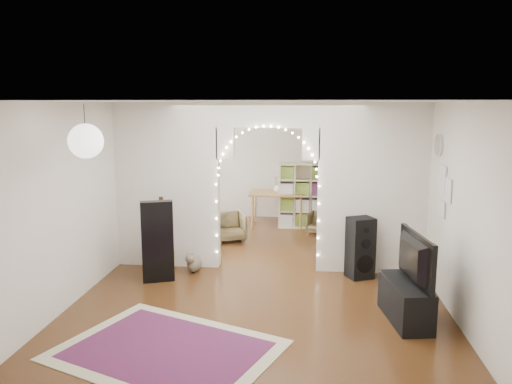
# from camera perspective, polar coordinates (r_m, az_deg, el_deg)

# --- Properties ---
(floor) EXTENTS (7.50, 7.50, 0.00)m
(floor) POSITION_cam_1_polar(r_m,az_deg,el_deg) (8.35, 1.31, -8.61)
(floor) COLOR black
(floor) RESTS_ON ground
(ceiling) EXTENTS (5.00, 7.50, 0.02)m
(ceiling) POSITION_cam_1_polar(r_m,az_deg,el_deg) (7.91, 1.39, 10.25)
(ceiling) COLOR white
(ceiling) RESTS_ON wall_back
(wall_back) EXTENTS (5.00, 0.02, 2.70)m
(wall_back) POSITION_cam_1_polar(r_m,az_deg,el_deg) (11.73, 2.84, 3.56)
(wall_back) COLOR silver
(wall_back) RESTS_ON floor
(wall_front) EXTENTS (5.00, 0.02, 2.70)m
(wall_front) POSITION_cam_1_polar(r_m,az_deg,el_deg) (4.39, -2.67, -7.46)
(wall_front) COLOR silver
(wall_front) RESTS_ON floor
(wall_left) EXTENTS (0.02, 7.50, 2.70)m
(wall_left) POSITION_cam_1_polar(r_m,az_deg,el_deg) (8.59, -15.51, 0.83)
(wall_left) COLOR silver
(wall_left) RESTS_ON floor
(wall_right) EXTENTS (0.02, 7.50, 2.70)m
(wall_right) POSITION_cam_1_polar(r_m,az_deg,el_deg) (8.21, 19.01, 0.24)
(wall_right) COLOR silver
(wall_right) RESTS_ON floor
(divider_wall) EXTENTS (5.00, 0.20, 2.70)m
(divider_wall) POSITION_cam_1_polar(r_m,az_deg,el_deg) (8.01, 1.35, 1.10)
(divider_wall) COLOR silver
(divider_wall) RESTS_ON floor
(fairy_lights) EXTENTS (1.64, 0.04, 1.60)m
(fairy_lights) POSITION_cam_1_polar(r_m,az_deg,el_deg) (7.86, 1.28, 1.85)
(fairy_lights) COLOR #FFEABF
(fairy_lights) RESTS_ON divider_wall
(window) EXTENTS (0.04, 1.20, 1.40)m
(window) POSITION_cam_1_polar(r_m,az_deg,el_deg) (10.24, -11.73, 3.27)
(window) COLOR white
(window) RESTS_ON wall_left
(wall_clock) EXTENTS (0.03, 0.31, 0.31)m
(wall_clock) POSITION_cam_1_polar(r_m,az_deg,el_deg) (7.54, 20.20, 5.09)
(wall_clock) COLOR white
(wall_clock) RESTS_ON wall_right
(picture_frames) EXTENTS (0.02, 0.50, 0.70)m
(picture_frames) POSITION_cam_1_polar(r_m,az_deg,el_deg) (7.22, 20.67, 0.07)
(picture_frames) COLOR white
(picture_frames) RESTS_ON wall_right
(paper_lantern) EXTENTS (0.40, 0.40, 0.40)m
(paper_lantern) POSITION_cam_1_polar(r_m,az_deg,el_deg) (6.06, -18.87, 5.54)
(paper_lantern) COLOR white
(paper_lantern) RESTS_ON ceiling
(ceiling_fan) EXTENTS (1.10, 1.10, 0.30)m
(ceiling_fan) POSITION_cam_1_polar(r_m,az_deg,el_deg) (9.91, 2.33, 8.47)
(ceiling_fan) COLOR #AD9639
(ceiling_fan) RESTS_ON ceiling
(area_rug) EXTENTS (2.76, 2.45, 0.02)m
(area_rug) POSITION_cam_1_polar(r_m,az_deg,el_deg) (5.82, -10.12, -17.34)
(area_rug) COLOR maroon
(area_rug) RESTS_ON floor
(guitar_case) EXTENTS (0.50, 0.31, 1.24)m
(guitar_case) POSITION_cam_1_polar(r_m,az_deg,el_deg) (7.70, -11.19, -5.58)
(guitar_case) COLOR black
(guitar_case) RESTS_ON floor
(acoustic_guitar) EXTENTS (0.42, 0.18, 1.02)m
(acoustic_guitar) POSITION_cam_1_polar(r_m,az_deg,el_deg) (8.29, -10.65, -5.71)
(acoustic_guitar) COLOR tan
(acoustic_guitar) RESTS_ON floor
(tabby_cat) EXTENTS (0.31, 0.55, 0.36)m
(tabby_cat) POSITION_cam_1_polar(r_m,az_deg,el_deg) (8.16, -7.11, -8.05)
(tabby_cat) COLOR brown
(tabby_cat) RESTS_ON floor
(floor_speaker) EXTENTS (0.47, 0.44, 0.95)m
(floor_speaker) POSITION_cam_1_polar(r_m,az_deg,el_deg) (7.92, 11.84, -6.27)
(floor_speaker) COLOR black
(floor_speaker) RESTS_ON floor
(media_console) EXTENTS (0.55, 1.05, 0.50)m
(media_console) POSITION_cam_1_polar(r_m,az_deg,el_deg) (6.61, 16.71, -11.89)
(media_console) COLOR black
(media_console) RESTS_ON floor
(tv) EXTENTS (0.30, 1.08, 0.62)m
(tv) POSITION_cam_1_polar(r_m,az_deg,el_deg) (6.42, 16.96, -7.25)
(tv) COLOR black
(tv) RESTS_ON media_console
(bookcase) EXTENTS (1.39, 0.38, 1.42)m
(bookcase) POSITION_cam_1_polar(r_m,az_deg,el_deg) (10.89, 6.26, -0.39)
(bookcase) COLOR beige
(bookcase) RESTS_ON floor
(dining_table) EXTENTS (1.21, 0.82, 0.76)m
(dining_table) POSITION_cam_1_polar(r_m,az_deg,el_deg) (11.03, 2.46, -0.36)
(dining_table) COLOR brown
(dining_table) RESTS_ON floor
(flower_vase) EXTENTS (0.19, 0.19, 0.19)m
(flower_vase) POSITION_cam_1_polar(r_m,az_deg,el_deg) (11.00, 2.47, 0.51)
(flower_vase) COLOR white
(flower_vase) RESTS_ON dining_table
(dining_chair_left) EXTENTS (0.79, 0.80, 0.56)m
(dining_chair_left) POSITION_cam_1_polar(r_m,az_deg,el_deg) (9.89, -3.12, -3.96)
(dining_chair_left) COLOR brown
(dining_chair_left) RESTS_ON floor
(dining_chair_right) EXTENTS (0.60, 0.61, 0.43)m
(dining_chair_right) POSITION_cam_1_polar(r_m,az_deg,el_deg) (10.53, 7.29, -3.52)
(dining_chair_right) COLOR brown
(dining_chair_right) RESTS_ON floor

